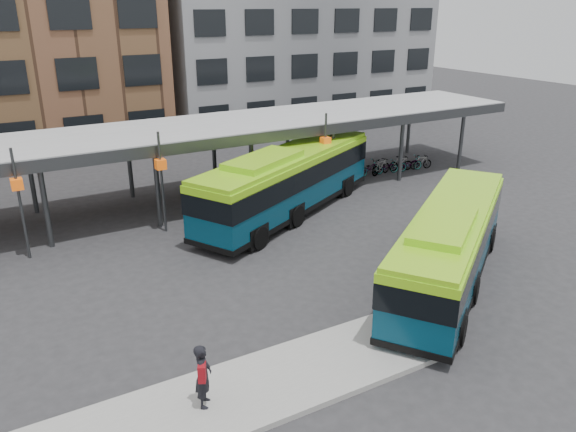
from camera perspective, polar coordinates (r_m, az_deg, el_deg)
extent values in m
plane|color=#28282B|center=(20.58, 4.53, -8.91)|extent=(120.00, 120.00, 0.00)
cube|color=gray|center=(16.14, -6.27, -18.08)|extent=(14.00, 3.00, 0.18)
cube|color=#999B9E|center=(30.13, -9.39, 8.73)|extent=(40.00, 6.00, 0.35)
cube|color=#383A3D|center=(27.43, -7.11, 7.34)|extent=(40.00, 0.15, 0.55)
cylinder|color=#383A3D|center=(26.57, -23.41, 0.90)|extent=(0.24, 0.24, 3.80)
cylinder|color=#383A3D|center=(31.35, -24.64, 3.59)|extent=(0.24, 0.24, 3.80)
cylinder|color=#383A3D|center=(27.45, -13.10, 2.72)|extent=(0.24, 0.24, 3.80)
cylinder|color=#383A3D|center=(32.09, -15.80, 5.10)|extent=(0.24, 0.24, 3.80)
cylinder|color=#383A3D|center=(29.17, -3.70, 4.31)|extent=(0.24, 0.24, 3.80)
cylinder|color=#383A3D|center=(33.58, -7.52, 6.39)|extent=(0.24, 0.24, 3.80)
cylinder|color=#383A3D|center=(31.60, 4.48, 5.59)|extent=(0.24, 0.24, 3.80)
cylinder|color=#383A3D|center=(35.71, -0.04, 7.44)|extent=(0.24, 0.24, 3.80)
cylinder|color=#383A3D|center=(34.58, 11.41, 6.58)|extent=(0.24, 0.24, 3.80)
cylinder|color=#383A3D|center=(38.37, 6.52, 8.26)|extent=(0.24, 0.24, 3.80)
cylinder|color=#383A3D|center=(37.99, 17.19, 7.34)|extent=(0.24, 0.24, 3.80)
cylinder|color=#383A3D|center=(41.47, 12.19, 8.88)|extent=(0.24, 0.24, 3.80)
cylinder|color=#383A3D|center=(25.59, -25.52, 1.03)|extent=(0.12, 0.12, 4.80)
cube|color=#EC590D|center=(25.33, -25.83, 2.94)|extent=(0.45, 0.45, 0.45)
cylinder|color=#383A3D|center=(26.57, -12.67, 3.29)|extent=(0.12, 0.12, 4.80)
cube|color=#EC590D|center=(26.32, -12.83, 5.16)|extent=(0.45, 0.45, 0.45)
cylinder|color=#383A3D|center=(30.29, 3.79, 5.91)|extent=(0.12, 0.12, 4.80)
cube|color=#EC590D|center=(30.07, 3.83, 7.57)|extent=(0.45, 0.45, 0.45)
cube|color=slate|center=(53.52, -0.48, 20.68)|extent=(24.00, 14.00, 20.00)
cube|color=#06344A|center=(22.20, 16.08, -2.92)|extent=(10.94, 8.68, 2.43)
cube|color=black|center=(22.01, 16.20, -1.76)|extent=(11.02, 8.76, 0.92)
cube|color=#86CF15|center=(21.72, 16.42, 0.25)|extent=(10.89, 8.60, 0.19)
cube|color=#86CF15|center=(19.85, 15.53, -1.01)|extent=(4.19, 3.66, 0.34)
cube|color=black|center=(22.65, 15.80, -5.46)|extent=(11.02, 8.76, 0.23)
cylinder|color=black|center=(26.07, 19.89, -2.31)|extent=(0.96, 0.80, 0.97)
cylinder|color=black|center=(26.32, 14.79, -1.51)|extent=(0.96, 0.80, 0.97)
cylinder|color=black|center=(21.48, 18.37, -7.18)|extent=(0.96, 0.80, 0.97)
cylinder|color=black|center=(21.78, 12.18, -6.13)|extent=(0.96, 0.80, 0.97)
cylinder|color=black|center=(18.94, 17.14, -11.04)|extent=(0.96, 0.80, 0.97)
cylinder|color=black|center=(19.28, 10.10, -9.75)|extent=(0.96, 0.80, 0.97)
cube|color=#06344A|center=(28.38, -0.02, 3.43)|extent=(12.41, 8.27, 2.64)
cube|color=black|center=(28.23, -0.02, 4.45)|extent=(12.49, 8.35, 1.00)
cube|color=#86CF15|center=(27.99, -0.02, 6.21)|extent=(12.36, 8.18, 0.21)
cube|color=#86CF15|center=(26.23, -2.49, 5.66)|extent=(4.62, 3.66, 0.37)
cube|color=black|center=(28.76, -0.02, 1.16)|extent=(12.50, 8.36, 0.25)
cylinder|color=black|center=(31.66, 6.04, 2.98)|extent=(1.08, 0.77, 1.05)
cylinder|color=black|center=(32.81, 2.01, 3.73)|extent=(1.08, 0.77, 1.05)
cylinder|color=black|center=(27.11, 0.86, -0.03)|extent=(1.08, 0.77, 1.05)
cylinder|color=black|center=(28.45, -3.58, 0.96)|extent=(1.08, 0.77, 1.05)
cylinder|color=black|center=(24.66, -2.98, -2.25)|extent=(1.08, 0.77, 1.05)
cylinder|color=black|center=(26.12, -7.61, -1.05)|extent=(1.08, 0.77, 1.05)
imported|color=black|center=(15.38, -8.61, -15.74)|extent=(0.69, 0.79, 1.82)
cube|color=maroon|center=(15.09, -8.73, -15.41)|extent=(0.33, 0.39, 0.49)
imported|color=slate|center=(35.70, 8.31, 4.84)|extent=(1.88, 1.05, 0.93)
imported|color=slate|center=(35.90, 9.42, 4.95)|extent=(1.78, 0.86, 1.03)
imported|color=slate|center=(36.23, 10.01, 4.91)|extent=(1.69, 0.82, 0.85)
imported|color=slate|center=(37.02, 11.38, 5.26)|extent=(1.69, 0.86, 0.98)
imported|color=slate|center=(37.15, 12.31, 5.22)|extent=(1.86, 0.80, 0.95)
imported|color=slate|center=(37.69, 13.35, 5.35)|extent=(1.61, 0.77, 0.93)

